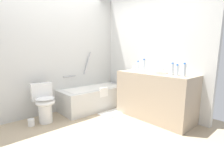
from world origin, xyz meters
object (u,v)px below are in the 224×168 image
object	(u,v)px
bathtub	(94,97)
toilet_paper_roll	(31,122)
drinking_glass_0	(147,70)
water_bottle_4	(144,66)
water_bottle_3	(177,70)
water_bottle_1	(138,66)
bath_mat	(114,112)
water_bottle_0	(172,69)
drinking_glass_1	(171,72)
drinking_glass_2	(134,68)
sink_faucet	(163,71)
sink_basin	(158,72)
water_bottle_2	(184,70)
toilet	(44,102)

from	to	relation	value
bathtub	toilet_paper_roll	world-z (taller)	bathtub
drinking_glass_0	water_bottle_4	bearing A→B (deg)	79.25
bathtub	water_bottle_3	bearing A→B (deg)	-74.14
water_bottle_1	bath_mat	size ratio (longest dim) A/B	0.33
bath_mat	water_bottle_0	bearing A→B (deg)	-72.88
water_bottle_1	bath_mat	world-z (taller)	water_bottle_1
water_bottle_3	drinking_glass_1	world-z (taller)	water_bottle_3
drinking_glass_1	toilet_paper_roll	distance (m)	2.62
water_bottle_4	drinking_glass_2	world-z (taller)	water_bottle_4
bathtub	water_bottle_0	bearing A→B (deg)	-74.31
sink_faucet	drinking_glass_2	xyz separation A→B (m)	(-0.18, 0.60, 0.02)
water_bottle_4	bathtub	bearing A→B (deg)	117.45
drinking_glass_0	drinking_glass_1	xyz separation A→B (m)	(0.02, -0.48, 0.00)
water_bottle_1	water_bottle_4	bearing A→B (deg)	-87.66
bath_mat	drinking_glass_2	bearing A→B (deg)	-25.86
sink_basin	drinking_glass_2	distance (m)	0.60
bathtub	drinking_glass_0	world-z (taller)	bathtub
water_bottle_2	drinking_glass_1	xyz separation A→B (m)	(0.06, 0.26, -0.06)
drinking_glass_0	water_bottle_3	bearing A→B (deg)	-91.15
water_bottle_2	drinking_glass_2	size ratio (longest dim) A/B	2.12
toilet	toilet_paper_roll	xyz separation A→B (m)	(-0.25, -0.01, -0.31)
water_bottle_0	water_bottle_1	bearing A→B (deg)	86.16
water_bottle_3	bath_mat	size ratio (longest dim) A/B	0.30
bathtub	drinking_glass_0	bearing A→B (deg)	-65.70
water_bottle_2	sink_basin	bearing A→B (deg)	85.68
water_bottle_3	bath_mat	bearing A→B (deg)	107.27
toilet	sink_faucet	distance (m)	2.33
drinking_glass_0	bath_mat	distance (m)	1.14
toilet	drinking_glass_2	xyz separation A→B (m)	(1.67, -0.71, 0.57)
drinking_glass_2	drinking_glass_0	bearing A→B (deg)	-92.59
water_bottle_3	sink_faucet	bearing A→B (deg)	61.33
sink_faucet	bath_mat	xyz separation A→B (m)	(-0.57, 0.79, -0.92)
sink_faucet	water_bottle_3	distance (m)	0.43
water_bottle_3	bathtub	bearing A→B (deg)	105.86
drinking_glass_1	water_bottle_3	bearing A→B (deg)	-104.61
drinking_glass_0	bath_mat	size ratio (longest dim) A/B	0.12
toilet_paper_roll	sink_basin	bearing A→B (deg)	-34.12
drinking_glass_2	bathtub	bearing A→B (deg)	124.73
water_bottle_3	drinking_glass_1	distance (m)	0.14
sink_basin	drinking_glass_0	distance (m)	0.24
toilet	bath_mat	bearing A→B (deg)	73.40
sink_basin	sink_faucet	distance (m)	0.19
toilet	water_bottle_1	distance (m)	1.96
water_bottle_2	bath_mat	distance (m)	1.67
sink_faucet	drinking_glass_0	size ratio (longest dim) A/B	1.88
water_bottle_1	water_bottle_2	size ratio (longest dim) A/B	0.96
sink_basin	water_bottle_4	bearing A→B (deg)	86.61
water_bottle_0	water_bottle_1	xyz separation A→B (m)	(0.05, 0.79, -0.00)
toilet	toilet_paper_roll	world-z (taller)	toilet
bathtub	drinking_glass_2	world-z (taller)	bathtub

